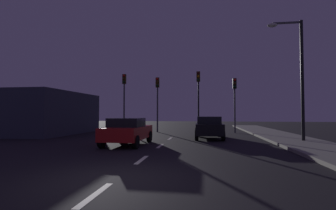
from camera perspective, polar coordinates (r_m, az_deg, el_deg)
The scene contains 14 objects.
ground_plane at distance 13.28m, azimuth -1.38°, elevation -9.23°, with size 80.00×80.00×0.00m, color black.
sidewalk_curb_right at distance 14.12m, azimuth 30.56°, elevation -8.21°, with size 3.00×40.00×0.15m, color gray.
lane_stripe_nearest at distance 5.53m, azimuth -16.67°, elevation -19.41°, with size 0.16×1.60×0.01m, color silver.
lane_stripe_second at distance 9.03m, azimuth -6.19°, elevation -12.62°, with size 0.16×1.60×0.01m, color silver.
lane_stripe_third at distance 12.70m, azimuth -1.84°, elevation -9.54°, with size 0.16×1.60×0.01m, color silver.
lane_stripe_fourth at distance 16.43m, azimuth 0.51°, elevation -7.83°, with size 0.16×1.60×0.01m, color silver.
traffic_signal_far_left at distance 23.01m, azimuth -10.22°, elevation 3.11°, with size 0.32×0.38×5.34m.
traffic_signal_center_left at distance 22.20m, azimuth -2.49°, elevation 2.64°, with size 0.32×0.38×4.96m.
traffic_signal_center_right at distance 21.84m, azimuth 7.12°, elevation 3.50°, with size 0.32×0.38×5.41m.
traffic_signal_far_right at distance 21.96m, azimuth 15.33°, elevation 2.40°, with size 0.32×0.38×4.75m.
car_stopped_ahead at distance 16.60m, azimuth 9.49°, elevation -5.12°, with size 1.91×4.00×1.47m.
car_adjacent_lane at distance 13.27m, azimuth -9.44°, elevation -5.99°, with size 1.97×3.91×1.43m.
street_lamp_right at distance 15.89m, azimuth 27.83°, elevation 7.56°, with size 1.96×0.36×7.02m.
storefront_left at distance 22.42m, azimuth -25.50°, elevation -1.72°, with size 4.50×8.39×3.42m, color #333847.
Camera 1 is at (2.21, -5.99, 1.66)m, focal length 26.05 mm.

